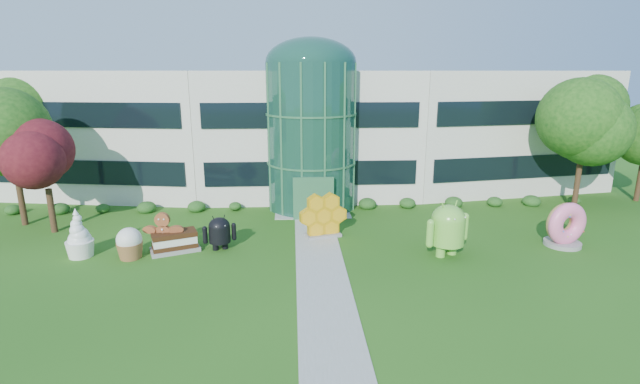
{
  "coord_description": "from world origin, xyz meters",
  "views": [
    {
      "loc": [
        -1.28,
        -19.46,
        9.26
      ],
      "look_at": [
        0.24,
        6.0,
        2.6
      ],
      "focal_mm": 26.0,
      "sensor_mm": 36.0,
      "label": 1
    }
  ],
  "objects_px": {
    "android_green": "(448,226)",
    "android_black": "(219,231)",
    "donut": "(565,224)",
    "gingerbread": "(163,232)"
  },
  "relations": [
    {
      "from": "android_green",
      "to": "android_black",
      "type": "distance_m",
      "value": 11.95
    },
    {
      "from": "donut",
      "to": "gingerbread",
      "type": "bearing_deg",
      "value": 165.9
    },
    {
      "from": "gingerbread",
      "to": "donut",
      "type": "bearing_deg",
      "value": 1.4
    },
    {
      "from": "android_green",
      "to": "donut",
      "type": "bearing_deg",
      "value": -15.87
    },
    {
      "from": "android_black",
      "to": "gingerbread",
      "type": "relative_size",
      "value": 0.89
    },
    {
      "from": "donut",
      "to": "gingerbread",
      "type": "relative_size",
      "value": 1.06
    },
    {
      "from": "android_black",
      "to": "gingerbread",
      "type": "xyz_separation_m",
      "value": [
        -2.9,
        -0.12,
        0.04
      ]
    },
    {
      "from": "android_green",
      "to": "donut",
      "type": "relative_size",
      "value": 1.27
    },
    {
      "from": "android_black",
      "to": "donut",
      "type": "bearing_deg",
      "value": -19.49
    },
    {
      "from": "android_black",
      "to": "android_green",
      "type": "bearing_deg",
      "value": -25.14
    }
  ]
}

